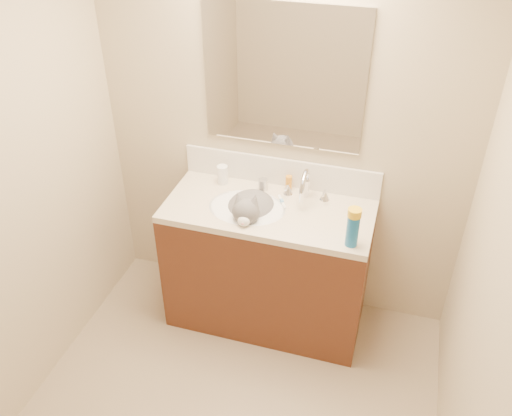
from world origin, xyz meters
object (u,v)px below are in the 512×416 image
Objects in this scene: faucet at (305,188)px; silver_jar at (263,184)px; pill_bottle at (223,175)px; cat at (250,211)px; vanity_cabinet at (268,268)px; basin at (247,217)px; spray_can at (352,231)px; amber_bottle at (289,183)px.

silver_jar is at bearing 170.37° from faucet.
silver_jar is (0.25, 0.00, -0.03)m from pill_bottle.
vanity_cabinet is at bearing 6.86° from cat.
pill_bottle is at bearing 152.34° from vanity_cabinet.
basin is 0.24m from silver_jar.
silver_jar is 0.70m from spray_can.
amber_bottle is at bearing 145.04° from faucet.
faucet is at bearing 29.12° from basin.
basin is 1.61× the size of faucet.
spray_can is (0.60, -0.18, 0.12)m from cat.
amber_bottle is at bearing 73.94° from vanity_cabinet.
amber_bottle is (0.40, 0.04, -0.01)m from pill_bottle.
silver_jar is at bearing 81.06° from basin.
basin is 2.53× the size of spray_can.
silver_jar is at bearing 115.40° from vanity_cabinet.
vanity_cabinet is 17.95× the size of silver_jar.
pill_bottle is (-0.22, 0.21, 0.13)m from basin.
basin is 3.81× the size of pill_bottle.
faucet reaches higher than silver_jar.
pill_bottle is (-0.24, 0.20, 0.09)m from cat.
cat is at bearing -94.20° from silver_jar.
cat reaches higher than amber_bottle.
vanity_cabinet is 0.40m from basin.
basin is 0.05m from cat.
spray_can is at bearing -24.24° from pill_bottle.
amber_bottle is at bearing 5.68° from pill_bottle.
basin is at bearing -150.88° from faucet.
spray_can is (0.44, -0.42, 0.04)m from amber_bottle.
cat reaches higher than vanity_cabinet.
spray_can reaches higher than basin.
pill_bottle is 0.41m from amber_bottle.
pill_bottle is 0.66× the size of spray_can.
faucet is 4.19× the size of silver_jar.
cat is at bearing -124.13° from amber_bottle.
spray_can is at bearing -46.41° from faucet.
pill_bottle is at bearing 136.63° from basin.
vanity_cabinet is at bearing -27.66° from pill_bottle.
amber_bottle is 0.61m from spray_can.
faucet is at bearing 133.59° from spray_can.
cat is at bearing 17.79° from basin.
vanity_cabinet is 0.58m from faucet.
cat is 0.30m from amber_bottle.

